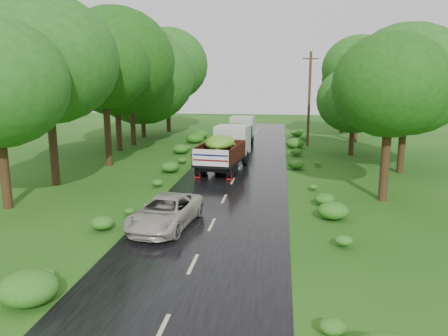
% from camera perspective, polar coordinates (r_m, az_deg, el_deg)
% --- Properties ---
extents(ground, '(120.00, 120.00, 0.00)m').
position_cam_1_polar(ground, '(15.00, -4.07, -12.44)').
color(ground, '#15460F').
rests_on(ground, ground).
extents(road, '(6.50, 80.00, 0.02)m').
position_cam_1_polar(road, '(19.59, -1.15, -6.46)').
color(road, black).
rests_on(road, ground).
extents(road_lines, '(0.12, 69.60, 0.00)m').
position_cam_1_polar(road_lines, '(20.53, -0.73, -5.56)').
color(road_lines, '#BFB78C').
rests_on(road_lines, road).
extents(truck_near, '(3.11, 6.85, 2.78)m').
position_cam_1_polar(truck_near, '(29.14, 0.20, 2.78)').
color(truck_near, black).
rests_on(truck_near, ground).
extents(truck_far, '(2.61, 6.22, 2.55)m').
position_cam_1_polar(truck_far, '(39.04, 1.97, 4.89)').
color(truck_far, black).
rests_on(truck_far, ground).
extents(car, '(2.71, 4.84, 1.28)m').
position_cam_1_polar(car, '(18.35, -7.63, -5.71)').
color(car, '#B4ADA0').
rests_on(car, road).
extents(utility_pole, '(1.43, 0.49, 8.33)m').
position_cam_1_polar(utility_pole, '(39.92, 11.07, 8.93)').
color(utility_pole, '#382616').
rests_on(utility_pole, ground).
extents(trees_left, '(6.19, 34.00, 9.37)m').
position_cam_1_polar(trees_left, '(37.96, -13.22, 12.38)').
color(trees_left, black).
rests_on(trees_left, ground).
extents(trees_right, '(6.23, 30.89, 8.56)m').
position_cam_1_polar(trees_right, '(35.89, 18.48, 10.65)').
color(trees_right, black).
rests_on(trees_right, ground).
extents(shrubs, '(11.90, 44.00, 0.70)m').
position_cam_1_polar(shrubs, '(28.14, 1.59, -0.09)').
color(shrubs, '#255D16').
rests_on(shrubs, ground).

